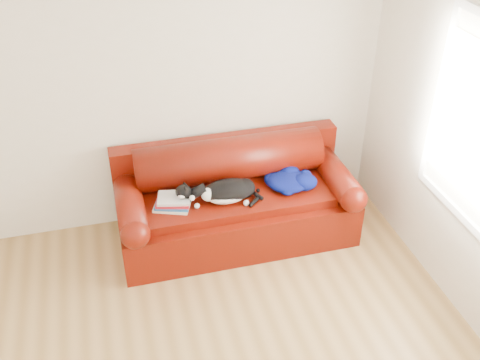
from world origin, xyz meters
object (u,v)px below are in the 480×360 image
object	(u,v)px
cat	(228,192)
blanket	(290,180)
sofa_base	(236,215)
book_stack	(173,202)

from	to	relation	value
cat	blanket	xyz separation A→B (m)	(0.59, 0.07, -0.03)
sofa_base	cat	bearing A→B (deg)	-129.87
sofa_base	blanket	world-z (taller)	blanket
book_stack	cat	bearing A→B (deg)	-3.85
sofa_base	cat	distance (m)	0.39
sofa_base	book_stack	world-z (taller)	book_stack
sofa_base	blanket	xyz separation A→B (m)	(0.49, -0.05, 0.32)
sofa_base	blanket	distance (m)	0.59
sofa_base	book_stack	xyz separation A→B (m)	(-0.57, -0.09, 0.31)
book_stack	cat	world-z (taller)	cat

